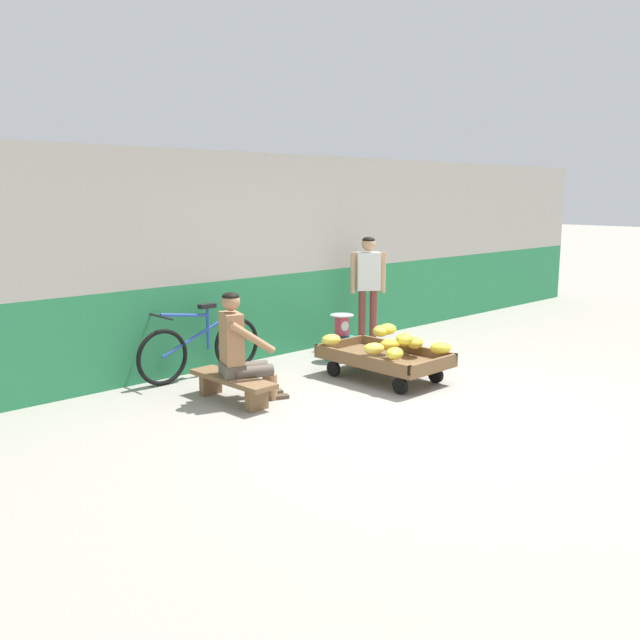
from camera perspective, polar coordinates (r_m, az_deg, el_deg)
The scene contains 11 objects.
ground_plane at distance 6.88m, azimuth 8.99°, elevation -7.53°, with size 80.00×80.00×0.00m, color gray.
back_wall at distance 8.72m, azimuth -6.55°, elevation 5.11°, with size 16.00×0.30×2.61m.
banana_cart at distance 7.90m, azimuth 5.34°, elevation -3.26°, with size 0.85×1.45×0.36m.
banana_pile at distance 7.79m, azimuth 6.02°, elevation -1.80°, with size 0.86×1.41×0.26m.
low_bench at distance 7.10m, azimuth -7.28°, elevation -5.22°, with size 0.32×1.11×0.27m.
vendor_seated at distance 7.04m, azimuth -6.66°, elevation -2.27°, with size 0.73×0.61×1.14m.
plastic_crate at distance 8.81m, azimuth 1.82°, elevation -2.38°, with size 0.36×0.28×0.30m.
weighing_scale at distance 8.75m, azimuth 1.84°, elevation -0.45°, with size 0.30×0.30×0.29m.
bicycle_near_left at distance 8.06m, azimuth -9.89°, elevation -2.28°, with size 1.66×0.48×0.86m.
customer_adult at distance 9.47m, azimuth 4.02°, elevation 3.42°, with size 0.41×0.35×1.53m.
shopping_bag at distance 8.66m, azimuth 4.61°, elevation -2.84°, with size 0.18×0.12×0.24m, color green.
Camera 1 is at (-5.21, -3.96, 2.11)m, focal length 38.45 mm.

